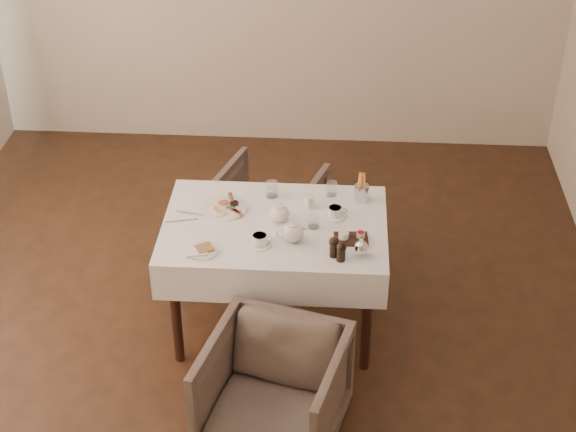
% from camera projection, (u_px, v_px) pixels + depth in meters
% --- Properties ---
extents(table, '(1.28, 0.88, 0.75)m').
position_uv_depth(table, '(275.00, 240.00, 5.09)').
color(table, black).
rests_on(table, ground).
extents(armchair_near, '(0.83, 0.85, 0.63)m').
position_uv_depth(armchair_near, '(273.00, 393.00, 4.52)').
color(armchair_near, '#51443B').
rests_on(armchair_near, ground).
extents(armchair_far, '(0.83, 0.84, 0.61)m').
position_uv_depth(armchair_far, '(268.00, 213.00, 5.93)').
color(armchair_far, '#51443B').
rests_on(armchair_far, ground).
extents(breakfast_plate, '(0.27, 0.27, 0.03)m').
position_uv_depth(breakfast_plate, '(225.00, 207.00, 5.15)').
color(breakfast_plate, white).
rests_on(breakfast_plate, table).
extents(side_plate, '(0.19, 0.18, 0.02)m').
position_uv_depth(side_plate, '(201.00, 251.00, 4.79)').
color(side_plate, white).
rests_on(side_plate, table).
extents(teapot_centre, '(0.18, 0.15, 0.12)m').
position_uv_depth(teapot_centre, '(279.00, 212.00, 5.01)').
color(teapot_centre, white).
rests_on(teapot_centre, table).
extents(teapot_front, '(0.20, 0.18, 0.14)m').
position_uv_depth(teapot_front, '(292.00, 231.00, 4.84)').
color(teapot_front, white).
rests_on(teapot_front, table).
extents(creamer, '(0.07, 0.07, 0.07)m').
position_uv_depth(creamer, '(309.00, 201.00, 5.15)').
color(creamer, white).
rests_on(creamer, table).
extents(teacup_near, '(0.13, 0.13, 0.07)m').
position_uv_depth(teacup_near, '(260.00, 240.00, 4.84)').
color(teacup_near, white).
rests_on(teacup_near, table).
extents(teacup_far, '(0.13, 0.13, 0.06)m').
position_uv_depth(teacup_far, '(335.00, 212.00, 5.07)').
color(teacup_far, white).
rests_on(teacup_far, table).
extents(glass_left, '(0.08, 0.08, 0.10)m').
position_uv_depth(glass_left, '(272.00, 189.00, 5.24)').
color(glass_left, silver).
rests_on(glass_left, table).
extents(glass_mid, '(0.07, 0.07, 0.09)m').
position_uv_depth(glass_mid, '(314.00, 221.00, 4.97)').
color(glass_mid, silver).
rests_on(glass_mid, table).
extents(glass_right, '(0.08, 0.08, 0.09)m').
position_uv_depth(glass_right, '(332.00, 189.00, 5.25)').
color(glass_right, silver).
rests_on(glass_right, table).
extents(condiment_board, '(0.20, 0.14, 0.05)m').
position_uv_depth(condiment_board, '(351.00, 238.00, 4.88)').
color(condiment_board, black).
rests_on(condiment_board, table).
extents(pepper_mill_left, '(0.07, 0.07, 0.12)m').
position_uv_depth(pepper_mill_left, '(334.00, 247.00, 4.73)').
color(pepper_mill_left, black).
rests_on(pepper_mill_left, table).
extents(pepper_mill_right, '(0.07, 0.07, 0.11)m').
position_uv_depth(pepper_mill_right, '(341.00, 252.00, 4.70)').
color(pepper_mill_right, black).
rests_on(pepper_mill_right, table).
extents(silver_pot, '(0.10, 0.08, 0.11)m').
position_uv_depth(silver_pot, '(361.00, 247.00, 4.75)').
color(silver_pot, white).
rests_on(silver_pot, table).
extents(fries_cup, '(0.09, 0.09, 0.18)m').
position_uv_depth(fries_cup, '(362.00, 189.00, 5.18)').
color(fries_cup, silver).
rests_on(fries_cup, table).
extents(cutlery_fork, '(0.20, 0.06, 0.00)m').
position_uv_depth(cutlery_fork, '(192.00, 214.00, 5.10)').
color(cutlery_fork, silver).
rests_on(cutlery_fork, table).
extents(cutlery_knife, '(0.19, 0.06, 0.00)m').
position_uv_depth(cutlery_knife, '(181.00, 221.00, 5.04)').
color(cutlery_knife, silver).
rests_on(cutlery_knife, table).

